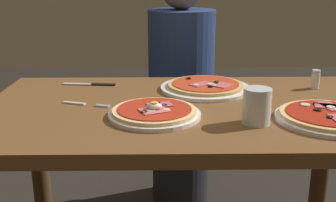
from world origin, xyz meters
The scene contains 9 objects.
dining_table centered at (0.00, 0.00, 0.63)m, with size 1.26×0.74×0.75m.
pizza_foreground centered at (-0.10, -0.11, 0.76)m, with size 0.26×0.26×0.05m.
pizza_across_left centered at (0.38, -0.15, 0.76)m, with size 0.29×0.29×0.03m.
pizza_across_right centered at (0.08, 0.18, 0.76)m, with size 0.32×0.32×0.03m.
water_glass_near centered at (0.18, -0.17, 0.79)m, with size 0.08×0.08×0.10m.
fork centered at (-0.33, 0.01, 0.75)m, with size 0.15×0.06×0.00m.
knife centered at (-0.33, 0.25, 0.75)m, with size 0.20×0.04×0.01m.
salt_shaker centered at (0.47, 0.19, 0.78)m, with size 0.03×0.03×0.07m.
diner_person centered at (0.02, 0.75, 0.56)m, with size 0.32×0.32×1.18m.
Camera 1 is at (-0.08, -1.23, 1.13)m, focal length 44.47 mm.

